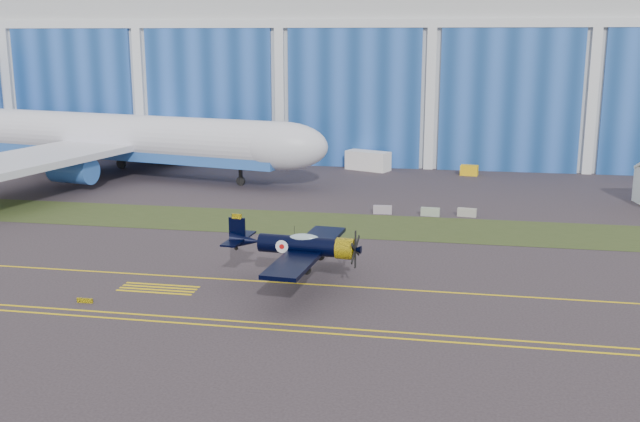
% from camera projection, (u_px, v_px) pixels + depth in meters
% --- Properties ---
extents(ground, '(260.00, 260.00, 0.00)m').
position_uv_depth(ground, '(403.00, 270.00, 61.59)').
color(ground, '#3A3137').
rests_on(ground, ground).
extents(grass_median, '(260.00, 10.00, 0.02)m').
position_uv_depth(grass_median, '(413.00, 228.00, 75.00)').
color(grass_median, '#475128').
rests_on(grass_median, ground).
extents(hangar, '(220.00, 45.70, 30.00)m').
position_uv_depth(hangar, '(436.00, 60.00, 126.96)').
color(hangar, silver).
rests_on(hangar, ground).
extents(taxiway_centreline, '(200.00, 0.20, 0.02)m').
position_uv_depth(taxiway_centreline, '(398.00, 289.00, 56.80)').
color(taxiway_centreline, yellow).
rests_on(taxiway_centreline, ground).
extents(edge_line_near, '(80.00, 0.20, 0.02)m').
position_uv_depth(edge_line_near, '(386.00, 338.00, 47.70)').
color(edge_line_near, yellow).
rests_on(edge_line_near, ground).
extents(edge_line_far, '(80.00, 0.20, 0.02)m').
position_uv_depth(edge_line_far, '(387.00, 332.00, 48.66)').
color(edge_line_far, yellow).
rests_on(edge_line_far, ground).
extents(hold_short_ladder, '(6.00, 2.40, 0.02)m').
position_uv_depth(hold_short_ladder, '(158.00, 289.00, 57.00)').
color(hold_short_ladder, yellow).
rests_on(hold_short_ladder, ground).
extents(guard_board_left, '(1.20, 0.15, 0.35)m').
position_uv_depth(guard_board_left, '(85.00, 300.00, 53.93)').
color(guard_board_left, yellow).
rests_on(guard_board_left, ground).
extents(warbird, '(12.89, 15.10, 4.20)m').
position_uv_depth(warbird, '(299.00, 245.00, 56.71)').
color(warbird, black).
rests_on(warbird, ground).
extents(jetliner, '(79.74, 71.66, 24.08)m').
position_uv_depth(jetliner, '(114.00, 88.00, 101.07)').
color(jetliner, silver).
rests_on(jetliner, ground).
extents(shipping_container, '(6.78, 4.75, 2.73)m').
position_uv_depth(shipping_container, '(368.00, 161.00, 107.54)').
color(shipping_container, white).
rests_on(shipping_container, ground).
extents(tug, '(2.55, 1.79, 1.38)m').
position_uv_depth(tug, '(469.00, 170.00, 103.64)').
color(tug, yellow).
rests_on(tug, ground).
extents(barrier_a, '(2.04, 0.75, 0.90)m').
position_uv_depth(barrier_a, '(383.00, 210.00, 81.06)').
color(barrier_a, '#998A9A').
rests_on(barrier_a, ground).
extents(barrier_b, '(2.04, 0.75, 0.90)m').
position_uv_depth(barrier_b, '(430.00, 212.00, 80.05)').
color(barrier_b, '#919F8A').
rests_on(barrier_b, ground).
extents(barrier_c, '(2.07, 0.90, 0.90)m').
position_uv_depth(barrier_c, '(467.00, 212.00, 79.80)').
color(barrier_c, '#9F9B91').
rests_on(barrier_c, ground).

